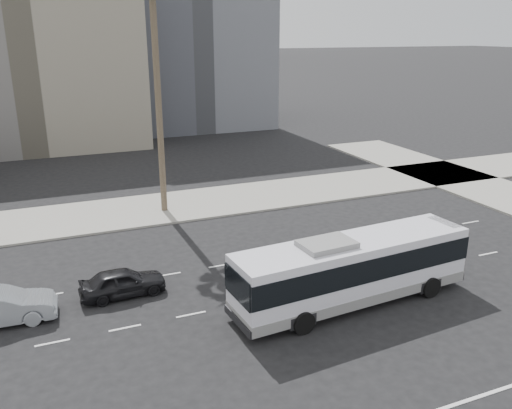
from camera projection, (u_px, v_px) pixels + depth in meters
ground at (306, 291)px, 26.36m from camera, size 700.00×700.00×0.00m
sidewalk_north at (211, 202)px, 39.91m from camera, size 120.00×7.00×0.15m
midrise_beige_west at (25, 63)px, 58.56m from camera, size 24.00×18.00×18.00m
midrise_gray_center at (181, 26)px, 70.74m from camera, size 20.00×20.00×26.00m
city_bus at (353, 268)px, 24.72m from camera, size 12.15×3.55×3.44m
car_a at (123, 282)px, 25.74m from camera, size 1.82×4.20×1.41m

